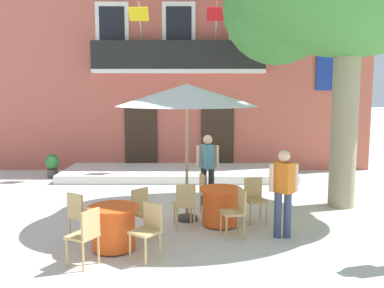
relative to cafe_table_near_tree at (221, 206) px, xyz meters
The scene contains 17 objects.
ground_plane 1.29m from the cafe_table_near_tree, 126.63° to the left, with size 120.00×120.00×0.00m, color beige.
building_facade 8.72m from the cafe_table_near_tree, 97.49° to the left, with size 13.00×5.09×7.50m.
entrance_step_platform 4.94m from the cafe_table_near_tree, 102.28° to the left, with size 7.16×2.34×0.25m, color silver.
cafe_table_near_tree is the anchor object (origin of this frame).
cafe_chair_near_tree_0 0.77m from the cafe_table_near_tree, 162.38° to the right, with size 0.47×0.47×0.91m.
cafe_chair_near_tree_1 0.77m from the cafe_table_near_tree, 70.74° to the right, with size 0.48×0.48×0.91m.
cafe_chair_near_tree_2 0.77m from the cafe_table_near_tree, 17.75° to the left, with size 0.47×0.47×0.91m.
cafe_chair_near_tree_3 0.77m from the cafe_table_near_tree, 109.86° to the left, with size 0.49×0.49×0.91m.
cafe_table_middle 2.34m from the cafe_table_near_tree, 145.02° to the right, with size 0.86×0.86×0.76m.
cafe_chair_middle_0 2.16m from the cafe_table_near_tree, 126.26° to the right, with size 0.56×0.56×0.91m.
cafe_chair_middle_1 1.65m from the cafe_table_near_tree, 153.54° to the right, with size 0.56×0.56×0.91m.
cafe_chair_middle_2 2.77m from the cafe_table_near_tree, 159.04° to the right, with size 0.55×0.55×0.91m.
cafe_chair_middle_3 3.00m from the cafe_table_near_tree, 137.34° to the right, with size 0.54×0.54×0.91m.
cafe_umbrella 2.35m from the cafe_table_near_tree, 154.84° to the left, with size 2.90×2.90×2.85m.
ground_planter_left 6.81m from the cafe_table_near_tree, 136.98° to the left, with size 0.41×0.41×0.74m.
pedestrian_near_entrance 1.42m from the cafe_table_near_tree, 33.15° to the right, with size 0.53×0.40×1.64m.
pedestrian_by_tree 1.67m from the cafe_table_near_tree, 97.95° to the left, with size 0.53×0.39×1.67m.
Camera 1 is at (0.21, -9.28, 2.71)m, focal length 39.41 mm.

